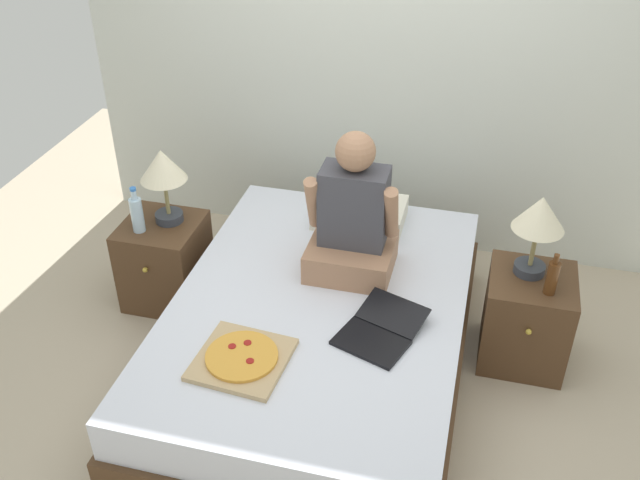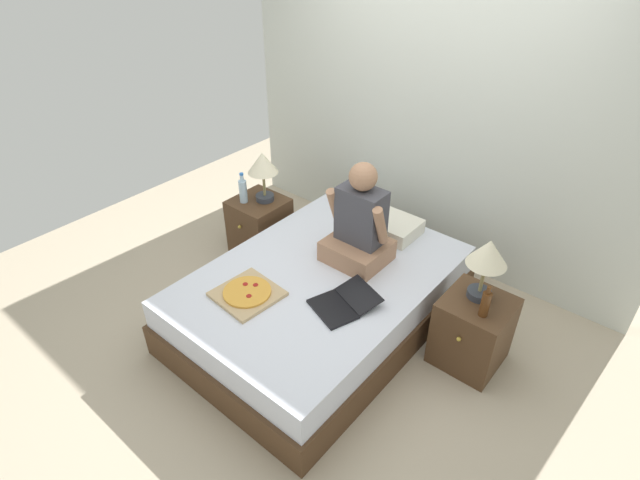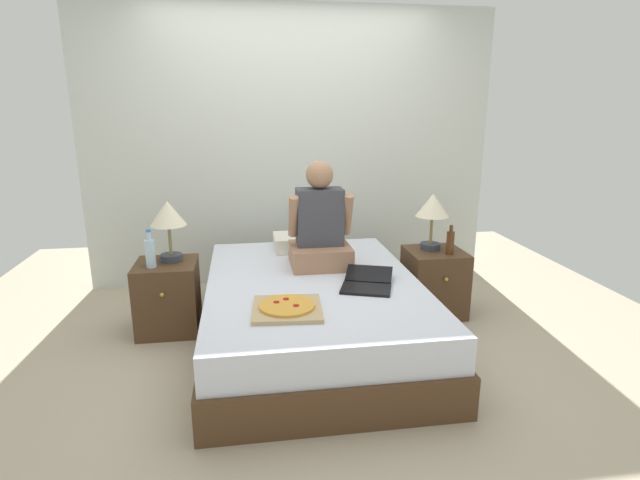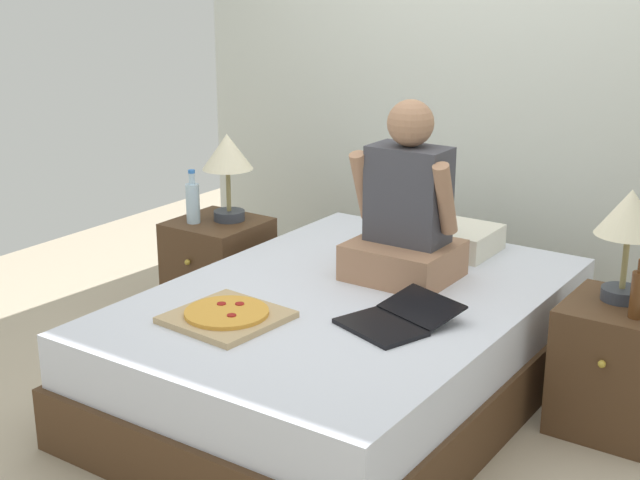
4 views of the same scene
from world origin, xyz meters
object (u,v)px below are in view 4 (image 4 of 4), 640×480
Objects in this scene: nightstand_right at (618,367)px; laptop at (394,320)px; water_bottle at (193,202)px; pizza_box at (227,316)px; bed at (347,345)px; person_seated at (406,214)px; nightstand_left at (219,269)px; lamp_on_left_nightstand at (227,158)px; lamp_on_right_nightstand at (629,221)px; beer_bottle at (638,294)px.

laptop is at bearing -140.93° from nightstand_right.
pizza_box is at bearing -41.94° from water_bottle.
pizza_box is (0.89, -0.80, -0.14)m from water_bottle.
bed is 0.62m from person_seated.
nightstand_left is 2.08m from nightstand_right.
water_bottle is at bearing -130.60° from lamp_on_left_nightstand.
bed is at bearing -156.99° from lamp_on_right_nightstand.
beer_bottle reaches higher than nightstand_right.
nightstand_left is 2.13m from lamp_on_right_nightstand.
nightstand_right is 0.38m from beer_bottle.
lamp_on_left_nightstand reaches higher than beer_bottle.
person_seated is 0.62m from laptop.
nightstand_right reaches higher than bed.
bed is 1.25m from lamp_on_left_nightstand.
lamp_on_right_nightstand reaches higher than beer_bottle.
person_seated is at bearing -5.89° from lamp_on_left_nightstand.
nightstand_left reaches higher than pizza_box.
pizza_box is (-1.23, -0.94, -0.36)m from lamp_on_right_nightstand.
nightstand_right is at bearing 20.01° from bed.
water_bottle is 0.35× the size of person_seated.
lamp_on_left_nightstand is at bearing 175.93° from beer_bottle.
lamp_on_left_nightstand is 1.05× the size of pizza_box.
person_seated reaches higher than water_bottle.
lamp_on_left_nightstand is at bearing 51.37° from nightstand_left.
bed is 1.11m from nightstand_right.
bed is 4.69× the size of lamp_on_right_nightstand.
beer_bottle is at bearing -54.99° from nightstand_right.
bed is at bearing 66.44° from pizza_box.
pizza_box is at bearing -149.25° from beer_bottle.
person_seated reaches higher than nightstand_right.
beer_bottle is (0.07, -0.10, 0.36)m from nightstand_right.
nightstand_right is 1.56m from pizza_box.
lamp_on_right_nightstand is 1.59m from pizza_box.
water_bottle is at bearing -131.65° from nightstand_left.
nightstand_left is 0.68× the size of person_seated.
pizza_box reaches higher than bed.
water_bottle is 0.64× the size of pizza_box.
lamp_on_right_nightstand is 0.91× the size of laptop.
beer_bottle is 0.46× the size of laptop.
beer_bottle is (2.11, -0.15, -0.23)m from lamp_on_left_nightstand.
bed is 1.21m from beer_bottle.
lamp_on_left_nightstand is 1.11m from person_seated.
bed is 4.91× the size of pizza_box.
person_seated is (-1.01, 0.04, 0.14)m from beer_bottle.
beer_bottle is at bearing -56.31° from lamp_on_right_nightstand.
pizza_box is (-1.26, -0.89, 0.23)m from nightstand_right.
beer_bottle reaches higher than bed.
nightstand_left is 1.00× the size of nightstand_right.
lamp_on_left_nightstand is 1.52m from laptop.
water_bottle is at bearing 161.73° from laptop.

